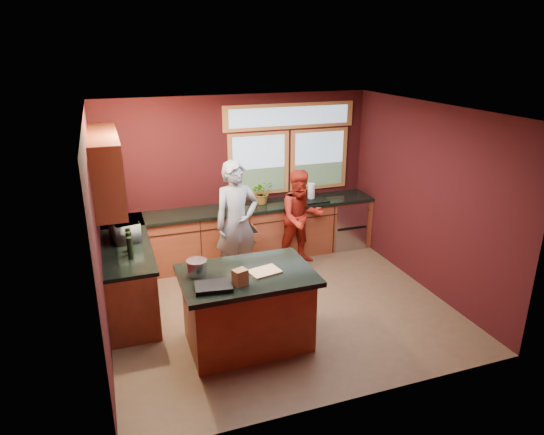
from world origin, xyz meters
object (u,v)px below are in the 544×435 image
cutting_board (265,271)px  stock_pot (197,267)px  person_red (301,218)px  island (248,308)px  person_grey (237,223)px

cutting_board → stock_pot: bearing=165.1°
person_red → stock_pot: (-2.03, -1.78, 0.24)m
island → person_red: (1.48, 1.93, 0.31)m
person_red → stock_pot: size_ratio=6.60×
person_grey → cutting_board: bearing=-101.9°
island → person_grey: size_ratio=0.82×
stock_pot → cutting_board: bearing=-14.9°
island → cutting_board: 0.52m
person_grey → stock_pot: 1.73m
island → stock_pot: 0.80m
island → person_grey: (0.33, 1.64, 0.46)m
cutting_board → stock_pot: stock_pot is taller
island → person_red: bearing=52.4°
person_red → stock_pot: bearing=-139.2°
person_grey → person_red: size_ratio=1.19×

